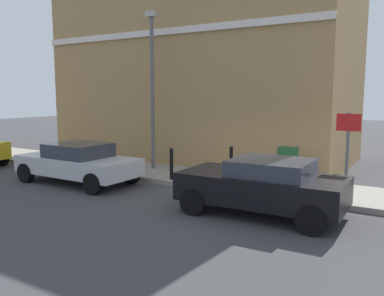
{
  "coord_description": "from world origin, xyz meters",
  "views": [
    {
      "loc": [
        -9.57,
        -4.64,
        2.89
      ],
      "look_at": [
        1.21,
        1.86,
        1.2
      ],
      "focal_mm": 37.07,
      "sensor_mm": 36.0,
      "label": 1
    }
  ],
  "objects_px": {
    "street_sign": "(348,143)",
    "lamppost": "(152,84)",
    "car_black": "(263,185)",
    "bollard_near_cabinet": "(231,160)",
    "car_silver": "(78,162)",
    "bollard_far_kerb": "(171,163)",
    "utility_cabinet": "(287,167)"
  },
  "relations": [
    {
      "from": "street_sign",
      "to": "lamppost",
      "type": "xyz_separation_m",
      "value": [
        1.19,
        7.07,
        1.64
      ]
    },
    {
      "from": "car_black",
      "to": "bollard_near_cabinet",
      "type": "xyz_separation_m",
      "value": [
        3.03,
        2.3,
        -0.03
      ]
    },
    {
      "from": "street_sign",
      "to": "car_black",
      "type": "bearing_deg",
      "value": 137.89
    },
    {
      "from": "car_black",
      "to": "street_sign",
      "type": "height_order",
      "value": "street_sign"
    },
    {
      "from": "car_silver",
      "to": "bollard_far_kerb",
      "type": "height_order",
      "value": "car_silver"
    },
    {
      "from": "car_black",
      "to": "lamppost",
      "type": "xyz_separation_m",
      "value": [
        2.94,
        5.48,
        2.57
      ]
    },
    {
      "from": "bollard_near_cabinet",
      "to": "bollard_far_kerb",
      "type": "bearing_deg",
      "value": 133.31
    },
    {
      "from": "car_black",
      "to": "bollard_near_cabinet",
      "type": "distance_m",
      "value": 3.8
    },
    {
      "from": "car_black",
      "to": "utility_cabinet",
      "type": "relative_size",
      "value": 3.44
    },
    {
      "from": "car_black",
      "to": "bollard_near_cabinet",
      "type": "bearing_deg",
      "value": -53.79
    },
    {
      "from": "car_silver",
      "to": "utility_cabinet",
      "type": "relative_size",
      "value": 3.69
    },
    {
      "from": "lamppost",
      "to": "car_silver",
      "type": "bearing_deg",
      "value": 160.19
    },
    {
      "from": "bollard_far_kerb",
      "to": "street_sign",
      "type": "bearing_deg",
      "value": -88.76
    },
    {
      "from": "utility_cabinet",
      "to": "lamppost",
      "type": "xyz_separation_m",
      "value": [
        0.01,
        5.15,
        2.62
      ]
    },
    {
      "from": "utility_cabinet",
      "to": "car_black",
      "type": "bearing_deg",
      "value": -173.55
    },
    {
      "from": "lamppost",
      "to": "bollard_near_cabinet",
      "type": "bearing_deg",
      "value": -88.38
    },
    {
      "from": "bollard_far_kerb",
      "to": "car_silver",
      "type": "bearing_deg",
      "value": 118.62
    },
    {
      "from": "car_black",
      "to": "street_sign",
      "type": "xyz_separation_m",
      "value": [
        1.75,
        -1.58,
        0.93
      ]
    },
    {
      "from": "bollard_near_cabinet",
      "to": "lamppost",
      "type": "xyz_separation_m",
      "value": [
        -0.09,
        3.19,
        2.6
      ]
    },
    {
      "from": "car_black",
      "to": "car_silver",
      "type": "relative_size",
      "value": 0.93
    },
    {
      "from": "lamppost",
      "to": "bollard_far_kerb",
      "type": "bearing_deg",
      "value": -127.3
    },
    {
      "from": "car_silver",
      "to": "car_black",
      "type": "bearing_deg",
      "value": 179.42
    },
    {
      "from": "bollard_near_cabinet",
      "to": "street_sign",
      "type": "height_order",
      "value": "street_sign"
    },
    {
      "from": "car_silver",
      "to": "bollard_far_kerb",
      "type": "relative_size",
      "value": 4.09
    },
    {
      "from": "bollard_far_kerb",
      "to": "lamppost",
      "type": "xyz_separation_m",
      "value": [
        1.3,
        1.71,
        2.6
      ]
    },
    {
      "from": "car_black",
      "to": "lamppost",
      "type": "bearing_deg",
      "value": -29.16
    },
    {
      "from": "utility_cabinet",
      "to": "bollard_far_kerb",
      "type": "height_order",
      "value": "utility_cabinet"
    },
    {
      "from": "car_black",
      "to": "lamppost",
      "type": "relative_size",
      "value": 0.69
    },
    {
      "from": "utility_cabinet",
      "to": "lamppost",
      "type": "height_order",
      "value": "lamppost"
    },
    {
      "from": "utility_cabinet",
      "to": "street_sign",
      "type": "relative_size",
      "value": 0.5
    },
    {
      "from": "bollard_near_cabinet",
      "to": "street_sign",
      "type": "relative_size",
      "value": 0.45
    },
    {
      "from": "car_silver",
      "to": "bollard_near_cabinet",
      "type": "relative_size",
      "value": 4.09
    }
  ]
}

